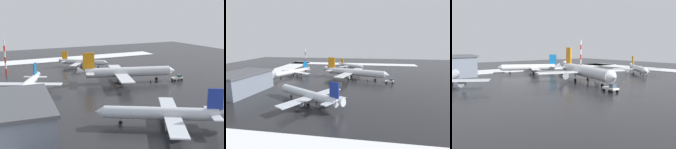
# 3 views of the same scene
# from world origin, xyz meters

# --- Properties ---
(ground_plane) EXTENTS (240.00, 240.00, 0.00)m
(ground_plane) POSITION_xyz_m (0.00, 0.00, 0.00)
(ground_plane) COLOR #232326
(snow_bank_far) EXTENTS (152.00, 16.00, 0.28)m
(snow_bank_far) POSITION_xyz_m (0.00, -50.00, 0.14)
(snow_bank_far) COLOR white
(snow_bank_far) RESTS_ON ground_plane
(snow_bank_left) EXTENTS (14.00, 116.00, 0.28)m
(snow_bank_left) POSITION_xyz_m (-67.00, 0.00, 0.14)
(snow_bank_left) COLOR white
(snow_bank_left) RESTS_ON ground_plane
(airplane_parked_starboard) EXTENTS (33.00, 39.20, 11.90)m
(airplane_parked_starboard) POSITION_xyz_m (-4.48, 6.66, 3.93)
(airplane_parked_starboard) COLOR silver
(airplane_parked_starboard) RESTS_ON ground_plane
(airplane_parked_portside) EXTENTS (26.49, 22.56, 8.47)m
(airplane_parked_portside) POSITION_xyz_m (-5.69, -31.56, 2.80)
(airplane_parked_portside) COLOR silver
(airplane_parked_portside) RESTS_ON ground_plane
(airplane_foreground_jet) EXTENTS (19.38, 21.68, 7.68)m
(airplane_foreground_jet) POSITION_xyz_m (-40.63, 1.61, 2.54)
(airplane_foreground_jet) COLOR silver
(airplane_foreground_jet) RESTS_ON ground_plane
(pushback_tug) EXTENTS (2.72, 4.80, 2.50)m
(pushback_tug) POSITION_xyz_m (3.39, 26.30, 1.28)
(pushback_tug) COLOR silver
(pushback_tug) RESTS_ON ground_plane
(ground_crew_beside_wing) EXTENTS (0.36, 0.36, 1.71)m
(ground_crew_beside_wing) POSITION_xyz_m (-6.55, 9.78, 0.97)
(ground_crew_beside_wing) COLOR black
(ground_crew_beside_wing) RESTS_ON ground_plane
(ground_crew_by_nose_gear) EXTENTS (0.36, 0.36, 1.71)m
(ground_crew_by_nose_gear) POSITION_xyz_m (1.48, 14.57, 0.97)
(ground_crew_by_nose_gear) COLOR black
(ground_crew_by_nose_gear) RESTS_ON ground_plane
(antenna_mast) EXTENTS (0.70, 0.70, 15.51)m
(antenna_mast) POSITION_xyz_m (-39.41, -35.03, 7.75)
(antenna_mast) COLOR red
(antenna_mast) RESTS_ON ground_plane
(traffic_cone_near_nose) EXTENTS (0.36, 0.36, 0.55)m
(traffic_cone_near_nose) POSITION_xyz_m (1.85, -2.25, 0.28)
(traffic_cone_near_nose) COLOR orange
(traffic_cone_near_nose) RESTS_ON ground_plane
(traffic_cone_mid_line) EXTENTS (0.36, 0.36, 0.55)m
(traffic_cone_mid_line) POSITION_xyz_m (-3.29, 9.47, 0.28)
(traffic_cone_mid_line) COLOR orange
(traffic_cone_mid_line) RESTS_ON ground_plane
(traffic_cone_wingtip_side) EXTENTS (0.36, 0.36, 0.55)m
(traffic_cone_wingtip_side) POSITION_xyz_m (-15.90, 14.54, 0.28)
(traffic_cone_wingtip_side) COLOR orange
(traffic_cone_wingtip_side) RESTS_ON ground_plane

